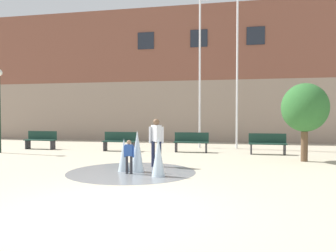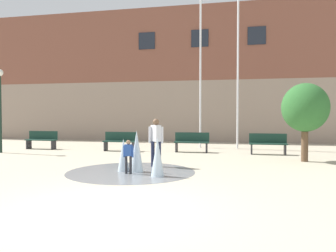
{
  "view_description": "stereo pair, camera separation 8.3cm",
  "coord_description": "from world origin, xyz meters",
  "px_view_note": "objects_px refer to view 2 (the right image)",
  "views": [
    {
      "loc": [
        2.2,
        -5.52,
        1.69
      ],
      "look_at": [
        -0.24,
        6.63,
        1.3
      ],
      "focal_mm": 35.0,
      "sensor_mm": 36.0,
      "label": 1
    },
    {
      "loc": [
        2.28,
        -5.5,
        1.69
      ],
      "look_at": [
        -0.24,
        6.63,
        1.3
      ],
      "focal_mm": 35.0,
      "sensor_mm": 36.0,
      "label": 2
    }
  ],
  "objects_px": {
    "park_bench_left_of_flagpoles": "(42,140)",
    "flagpole_right": "(238,60)",
    "park_bench_under_left_flagpole": "(120,141)",
    "park_bench_center": "(192,142)",
    "teen_by_trashcan": "(156,139)",
    "flagpole_left": "(201,62)",
    "street_tree_near_building": "(305,108)",
    "child_with_pink_shirt": "(128,154)",
    "lamp_post_left_lane": "(0,98)",
    "park_bench_under_right_flagpole": "(268,143)"
  },
  "relations": [
    {
      "from": "flagpole_left",
      "to": "teen_by_trashcan",
      "type": "bearing_deg",
      "value": -96.52
    },
    {
      "from": "lamp_post_left_lane",
      "to": "park_bench_left_of_flagpoles",
      "type": "bearing_deg",
      "value": 66.14
    },
    {
      "from": "flagpole_right",
      "to": "park_bench_under_right_flagpole",
      "type": "bearing_deg",
      "value": -61.99
    },
    {
      "from": "lamp_post_left_lane",
      "to": "street_tree_near_building",
      "type": "distance_m",
      "value": 13.02
    },
    {
      "from": "child_with_pink_shirt",
      "to": "street_tree_near_building",
      "type": "bearing_deg",
      "value": -154.02
    },
    {
      "from": "park_bench_left_of_flagpoles",
      "to": "park_bench_center",
      "type": "distance_m",
      "value": 7.67
    },
    {
      "from": "park_bench_under_left_flagpole",
      "to": "flagpole_right",
      "type": "distance_m",
      "value": 7.28
    },
    {
      "from": "park_bench_under_right_flagpole",
      "to": "park_bench_center",
      "type": "bearing_deg",
      "value": 176.28
    },
    {
      "from": "flagpole_right",
      "to": "park_bench_under_left_flagpole",
      "type": "bearing_deg",
      "value": -156.77
    },
    {
      "from": "teen_by_trashcan",
      "to": "flagpole_right",
      "type": "height_order",
      "value": "flagpole_right"
    },
    {
      "from": "park_bench_under_right_flagpole",
      "to": "flagpole_right",
      "type": "distance_m",
      "value": 4.9
    },
    {
      "from": "teen_by_trashcan",
      "to": "flagpole_left",
      "type": "relative_size",
      "value": 0.19
    },
    {
      "from": "park_bench_under_right_flagpole",
      "to": "flagpole_left",
      "type": "xyz_separation_m",
      "value": [
        -3.19,
        2.39,
        4.04
      ]
    },
    {
      "from": "street_tree_near_building",
      "to": "flagpole_right",
      "type": "bearing_deg",
      "value": 118.2
    },
    {
      "from": "park_bench_left_of_flagpoles",
      "to": "flagpole_right",
      "type": "xyz_separation_m",
      "value": [
        9.78,
        2.27,
        4.08
      ]
    },
    {
      "from": "child_with_pink_shirt",
      "to": "park_bench_under_right_flagpole",
      "type": "bearing_deg",
      "value": -135.52
    },
    {
      "from": "flagpole_right",
      "to": "teen_by_trashcan",
      "type": "bearing_deg",
      "value": -111.74
    },
    {
      "from": "park_bench_left_of_flagpoles",
      "to": "park_bench_under_left_flagpole",
      "type": "height_order",
      "value": "same"
    },
    {
      "from": "flagpole_left",
      "to": "street_tree_near_building",
      "type": "distance_m",
      "value": 6.68
    },
    {
      "from": "flagpole_left",
      "to": "lamp_post_left_lane",
      "type": "bearing_deg",
      "value": -154.29
    },
    {
      "from": "park_bench_under_right_flagpole",
      "to": "child_with_pink_shirt",
      "type": "xyz_separation_m",
      "value": [
        -4.43,
        -5.8,
        0.1
      ]
    },
    {
      "from": "park_bench_under_right_flagpole",
      "to": "street_tree_near_building",
      "type": "xyz_separation_m",
      "value": [
        1.11,
        -2.05,
        1.5
      ]
    },
    {
      "from": "park_bench_under_right_flagpole",
      "to": "child_with_pink_shirt",
      "type": "height_order",
      "value": "child_with_pink_shirt"
    },
    {
      "from": "park_bench_under_left_flagpole",
      "to": "child_with_pink_shirt",
      "type": "xyz_separation_m",
      "value": [
        2.38,
        -5.81,
        0.1
      ]
    },
    {
      "from": "park_bench_center",
      "to": "street_tree_near_building",
      "type": "xyz_separation_m",
      "value": [
        4.49,
        -2.27,
        1.5
      ]
    },
    {
      "from": "park_bench_center",
      "to": "flagpole_left",
      "type": "xyz_separation_m",
      "value": [
        0.19,
        2.17,
        4.04
      ]
    },
    {
      "from": "park_bench_under_left_flagpole",
      "to": "park_bench_center",
      "type": "height_order",
      "value": "same"
    },
    {
      "from": "park_bench_under_left_flagpole",
      "to": "park_bench_center",
      "type": "distance_m",
      "value": 3.44
    },
    {
      "from": "street_tree_near_building",
      "to": "park_bench_left_of_flagpoles",
      "type": "bearing_deg",
      "value": 169.89
    },
    {
      "from": "park_bench_under_right_flagpole",
      "to": "flagpole_right",
      "type": "xyz_separation_m",
      "value": [
        -1.27,
        2.39,
        4.08
      ]
    },
    {
      "from": "park_bench_under_left_flagpole",
      "to": "park_bench_under_right_flagpole",
      "type": "bearing_deg",
      "value": -0.11
    },
    {
      "from": "flagpole_left",
      "to": "flagpole_right",
      "type": "xyz_separation_m",
      "value": [
        1.92,
        0.0,
        0.04
      ]
    },
    {
      "from": "park_bench_under_left_flagpole",
      "to": "park_bench_under_right_flagpole",
      "type": "height_order",
      "value": "same"
    },
    {
      "from": "park_bench_under_left_flagpole",
      "to": "child_with_pink_shirt",
      "type": "height_order",
      "value": "child_with_pink_shirt"
    },
    {
      "from": "park_bench_under_left_flagpole",
      "to": "flagpole_right",
      "type": "relative_size",
      "value": 0.19
    },
    {
      "from": "park_bench_center",
      "to": "teen_by_trashcan",
      "type": "distance_m",
      "value": 4.63
    },
    {
      "from": "lamp_post_left_lane",
      "to": "park_bench_under_left_flagpole",
      "type": "bearing_deg",
      "value": 19.62
    },
    {
      "from": "child_with_pink_shirt",
      "to": "flagpole_right",
      "type": "height_order",
      "value": "flagpole_right"
    },
    {
      "from": "child_with_pink_shirt",
      "to": "flagpole_left",
      "type": "relative_size",
      "value": 0.12
    },
    {
      "from": "park_bench_under_left_flagpole",
      "to": "child_with_pink_shirt",
      "type": "relative_size",
      "value": 1.62
    },
    {
      "from": "child_with_pink_shirt",
      "to": "park_bench_under_left_flagpole",
      "type": "bearing_deg",
      "value": -75.85
    },
    {
      "from": "flagpole_left",
      "to": "child_with_pink_shirt",
      "type": "bearing_deg",
      "value": -98.61
    },
    {
      "from": "street_tree_near_building",
      "to": "teen_by_trashcan",
      "type": "bearing_deg",
      "value": -155.55
    },
    {
      "from": "flagpole_left",
      "to": "park_bench_center",
      "type": "bearing_deg",
      "value": -95.08
    },
    {
      "from": "flagpole_right",
      "to": "lamp_post_left_lane",
      "type": "height_order",
      "value": "flagpole_right"
    },
    {
      "from": "park_bench_left_of_flagpoles",
      "to": "flagpole_right",
      "type": "bearing_deg",
      "value": 13.08
    },
    {
      "from": "child_with_pink_shirt",
      "to": "flagpole_left",
      "type": "height_order",
      "value": "flagpole_left"
    },
    {
      "from": "park_bench_under_left_flagpole",
      "to": "street_tree_near_building",
      "type": "relative_size",
      "value": 0.55
    },
    {
      "from": "park_bench_under_right_flagpole",
      "to": "flagpole_left",
      "type": "relative_size",
      "value": 0.19
    },
    {
      "from": "park_bench_center",
      "to": "park_bench_under_right_flagpole",
      "type": "distance_m",
      "value": 3.39
    }
  ]
}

